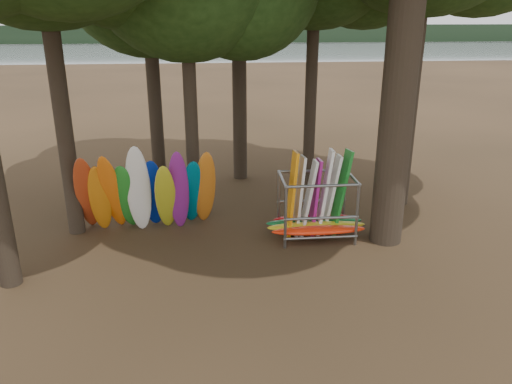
{
  "coord_description": "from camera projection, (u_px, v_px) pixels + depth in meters",
  "views": [
    {
      "loc": [
        -1.12,
        -13.45,
        6.83
      ],
      "look_at": [
        0.36,
        1.5,
        1.4
      ],
      "focal_mm": 35.0,
      "sensor_mm": 36.0,
      "label": 1
    }
  ],
  "objects": [
    {
      "name": "kayak_row",
      "position": [
        147.0,
        193.0,
        15.99
      ],
      "size": [
        4.67,
        2.03,
        3.18
      ],
      "color": "#B73A18",
      "rests_on": "ground"
    },
    {
      "name": "storage_rack",
      "position": [
        316.0,
        209.0,
        15.82
      ],
      "size": [
        3.18,
        1.52,
        2.86
      ],
      "color": "slate",
      "rests_on": "ground"
    },
    {
      "name": "lake",
      "position": [
        213.0,
        63.0,
        71.17
      ],
      "size": [
        160.0,
        160.0,
        0.0
      ],
      "primitive_type": "plane",
      "color": "gray",
      "rests_on": "ground"
    },
    {
      "name": "ground",
      "position": [
        249.0,
        253.0,
        15.01
      ],
      "size": [
        120.0,
        120.0,
        0.0
      ],
      "primitive_type": "plane",
      "color": "#47331E",
      "rests_on": "ground"
    },
    {
      "name": "far_shore",
      "position": [
        209.0,
        34.0,
        117.28
      ],
      "size": [
        160.0,
        4.0,
        4.0
      ],
      "primitive_type": "cube",
      "color": "black",
      "rests_on": "ground"
    }
  ]
}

